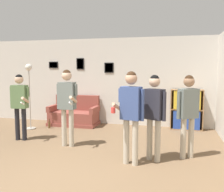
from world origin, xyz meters
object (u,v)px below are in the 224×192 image
object	(u,v)px
bookshelf	(187,110)
person_player_foreground_center	(67,99)
couch	(74,115)
person_spectator_far_right	(188,108)
person_watcher_holding_cup	(131,108)
person_player_foreground_left	(20,100)
bottle_on_floor	(49,125)
person_spectator_near_bookshelf	(154,109)
floor_lamp	(29,85)

from	to	relation	value
bookshelf	person_player_foreground_center	bearing A→B (deg)	-139.10
couch	person_player_foreground_center	world-z (taller)	person_player_foreground_center
person_spectator_far_right	person_watcher_holding_cup	bearing A→B (deg)	-149.71
person_watcher_holding_cup	person_spectator_far_right	size ratio (longest dim) A/B	1.05
person_player_foreground_left	bottle_on_floor	bearing A→B (deg)	87.05
person_player_foreground_left	person_spectator_near_bookshelf	world-z (taller)	person_spectator_near_bookshelf
bookshelf	person_player_foreground_center	world-z (taller)	person_player_foreground_center
couch	bookshelf	bearing A→B (deg)	3.28
person_player_foreground_center	couch	bearing A→B (deg)	108.81
floor_lamp	person_player_foreground_left	xyz separation A→B (m)	(0.42, -1.09, -0.30)
floor_lamp	person_player_foreground_center	distance (m)	2.16
person_player_foreground_center	person_player_foreground_left	bearing A→B (deg)	172.37
bottle_on_floor	person_player_foreground_center	bearing A→B (deg)	-49.62
person_player_foreground_left	person_player_foreground_center	xyz separation A→B (m)	(1.32, -0.18, 0.08)
floor_lamp	person_player_foreground_center	bearing A→B (deg)	-36.00
person_player_foreground_center	person_spectator_near_bookshelf	bearing A→B (deg)	-12.49
couch	person_spectator_near_bookshelf	size ratio (longest dim) A/B	0.92
floor_lamp	person_player_foreground_center	size ratio (longest dim) A/B	1.09
person_watcher_holding_cup	person_spectator_near_bookshelf	bearing A→B (deg)	37.43
couch	person_spectator_far_right	size ratio (longest dim) A/B	0.93
person_spectator_far_right	floor_lamp	bearing A→B (deg)	162.03
person_player_foreground_left	floor_lamp	bearing A→B (deg)	110.94
bookshelf	bottle_on_floor	size ratio (longest dim) A/B	4.26
bottle_on_floor	bookshelf	bearing A→B (deg)	12.00
person_player_foreground_left	couch	bearing A→B (deg)	72.76
couch	floor_lamp	distance (m)	1.66
bookshelf	person_watcher_holding_cup	bearing A→B (deg)	-109.96
person_spectator_near_bookshelf	bottle_on_floor	world-z (taller)	person_spectator_near_bookshelf
floor_lamp	person_watcher_holding_cup	bearing A→B (deg)	-31.12
floor_lamp	person_player_foreground_left	bearing A→B (deg)	-69.06
person_player_foreground_left	person_player_foreground_center	size ratio (longest dim) A/B	0.93
person_player_foreground_center	person_spectator_far_right	world-z (taller)	person_player_foreground_center
bookshelf	bottle_on_floor	bearing A→B (deg)	-168.00
person_watcher_holding_cup	person_spectator_far_right	world-z (taller)	person_watcher_holding_cup
person_player_foreground_left	person_spectator_far_right	distance (m)	3.92
floor_lamp	person_player_foreground_left	distance (m)	1.20
bookshelf	person_spectator_far_right	bearing A→B (deg)	-92.09
floor_lamp	person_spectator_near_bookshelf	size ratio (longest dim) A/B	1.16
person_player_foreground_left	person_spectator_near_bookshelf	bearing A→B (deg)	-10.55
bookshelf	person_player_foreground_left	size ratio (longest dim) A/B	0.72
bookshelf	couch	bearing A→B (deg)	-176.72
floor_lamp	person_spectator_far_right	bearing A→B (deg)	-17.97
floor_lamp	person_spectator_near_bookshelf	distance (m)	4.07
floor_lamp	person_player_foreground_left	size ratio (longest dim) A/B	1.17
floor_lamp	person_spectator_near_bookshelf	xyz separation A→B (m)	(3.69, -1.70, -0.29)
person_watcher_holding_cup	bottle_on_floor	distance (m)	3.71
couch	person_spectator_far_right	bearing A→B (deg)	-34.34
person_spectator_far_right	bottle_on_floor	size ratio (longest dim) A/B	5.97
person_spectator_near_bookshelf	person_watcher_holding_cup	bearing A→B (deg)	-142.57
couch	person_player_foreground_left	size ratio (longest dim) A/B	0.93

